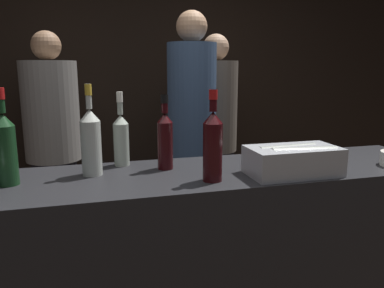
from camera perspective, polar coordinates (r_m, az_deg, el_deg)
name	(u,v)px	position (r m, az deg, el deg)	size (l,w,h in m)	color
wall_back_chalkboard	(135,77)	(3.53, -8.64, 10.11)	(6.40, 0.06, 2.80)	black
bar_counter	(194,280)	(1.84, 0.24, -19.98)	(2.41, 0.54, 1.03)	black
ice_bin_with_bottles	(294,159)	(1.64, 15.22, -2.27)	(0.38, 0.21, 0.13)	#9EA0A5
red_wine_bottle_burgundy	(5,146)	(1.59, -26.60, -0.32)	(0.08, 0.08, 0.37)	#143319
white_wine_bottle	(121,137)	(1.75, -10.75, 1.02)	(0.07, 0.07, 0.34)	#9EA899
rose_wine_bottle	(91,140)	(1.62, -15.15, 0.55)	(0.08, 0.08, 0.38)	#B2B7AD
red_wine_bottle_tall	(213,144)	(1.48, 3.17, 0.04)	(0.08, 0.08, 0.36)	black
red_wine_bottle_black_foil	(165,138)	(1.66, -4.13, 0.90)	(0.07, 0.07, 0.33)	black
person_in_hoodie	(192,130)	(2.64, -0.03, 2.11)	(0.34, 0.34, 1.86)	black
person_blond_tee	(53,138)	(2.99, -20.41, 0.86)	(0.40, 0.40, 1.74)	black
person_grey_polo	(215,130)	(3.12, 3.50, 2.18)	(0.36, 0.36, 1.75)	black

